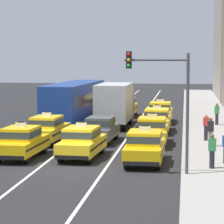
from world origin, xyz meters
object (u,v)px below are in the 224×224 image
(pedestrian_near_crosswalk, at_px, (206,127))
(pedestrian_far_corner, at_px, (217,114))
(taxi_right_nearest, at_px, (145,146))
(taxi_left_second, at_px, (47,129))
(box_truck_center_third, at_px, (115,103))
(taxi_right_second, at_px, (152,130))
(sedan_left_fourth, at_px, (94,103))
(pedestrian_mid_block, at_px, (211,132))
(bus_left_third, at_px, (75,101))
(taxi_center_nearest, at_px, (82,142))
(taxi_left_nearest, at_px, (22,142))
(taxi_right_third, at_px, (157,120))
(taxi_right_fourth, at_px, (160,112))
(sedan_center_second, at_px, (100,129))
(pedestrian_by_storefront, at_px, (212,151))
(traffic_light_pole, at_px, (166,91))

(pedestrian_near_crosswalk, distance_m, pedestrian_far_corner, 8.13)
(taxi_right_nearest, height_order, pedestrian_near_crosswalk, taxi_right_nearest)
(taxi_left_second, distance_m, box_truck_center_third, 9.05)
(taxi_right_second, relative_size, pedestrian_far_corner, 2.81)
(sedan_left_fourth, relative_size, pedestrian_mid_block, 2.62)
(bus_left_third, distance_m, taxi_right_second, 11.74)
(box_truck_center_third, bearing_deg, taxi_center_nearest, -90.65)
(taxi_left_nearest, relative_size, box_truck_center_third, 0.66)
(taxi_right_third, relative_size, taxi_right_fourth, 1.00)
(taxi_left_nearest, distance_m, box_truck_center_third, 14.08)
(sedan_left_fourth, bearing_deg, taxi_right_second, -70.87)
(sedan_center_second, relative_size, taxi_right_second, 0.96)
(taxi_left_nearest, height_order, pedestrian_by_storefront, taxi_left_nearest)
(taxi_right_nearest, bearing_deg, taxi_right_fourth, 89.96)
(taxi_right_nearest, height_order, pedestrian_mid_block, taxi_right_nearest)
(taxi_left_nearest, height_order, pedestrian_far_corner, taxi_left_nearest)
(taxi_left_nearest, distance_m, sedan_center_second, 6.80)
(taxi_left_nearest, height_order, taxi_right_second, same)
(taxi_right_third, height_order, pedestrian_near_crosswalk, taxi_right_third)
(pedestrian_mid_block, bearing_deg, traffic_light_pole, -106.52)
(box_truck_center_third, xyz_separation_m, taxi_right_third, (3.26, -2.68, -0.90))
(pedestrian_far_corner, relative_size, traffic_light_pole, 0.29)
(sedan_left_fourth, distance_m, taxi_right_nearest, 25.73)
(pedestrian_mid_block, bearing_deg, taxi_right_fourth, 105.60)
(taxi_center_nearest, distance_m, traffic_light_pole, 6.71)
(sedan_center_second, xyz_separation_m, taxi_right_nearest, (3.24, -6.66, 0.03))
(bus_left_third, xyz_separation_m, box_truck_center_third, (3.39, -1.30, -0.04))
(taxi_left_nearest, bearing_deg, sedan_left_fourth, 89.99)
(taxi_left_second, relative_size, taxi_right_nearest, 1.01)
(taxi_left_nearest, bearing_deg, taxi_right_fourth, 68.43)
(bus_left_third, xyz_separation_m, taxi_right_second, (6.64, -9.64, -0.94))
(sedan_left_fourth, height_order, pedestrian_mid_block, pedestrian_mid_block)
(taxi_right_fourth, bearing_deg, taxi_left_nearest, -111.57)
(taxi_right_second, distance_m, pedestrian_far_corner, 10.24)
(taxi_left_nearest, relative_size, taxi_center_nearest, 1.00)
(sedan_left_fourth, height_order, taxi_center_nearest, taxi_center_nearest)
(box_truck_center_third, height_order, pedestrian_far_corner, box_truck_center_third)
(taxi_right_third, bearing_deg, bus_left_third, 149.13)
(box_truck_center_third, relative_size, traffic_light_pole, 1.25)
(taxi_center_nearest, distance_m, pedestrian_far_corner, 16.17)
(sedan_center_second, height_order, traffic_light_pole, traffic_light_pole)
(taxi_left_second, bearing_deg, taxi_right_fourth, 60.27)
(sedan_center_second, xyz_separation_m, pedestrian_by_storefront, (6.47, -8.15, 0.12))
(sedan_center_second, bearing_deg, pedestrian_near_crosswalk, 5.23)
(sedan_left_fourth, height_order, box_truck_center_third, box_truck_center_third)
(taxi_right_fourth, bearing_deg, traffic_light_pole, -86.89)
(pedestrian_near_crosswalk, height_order, traffic_light_pole, traffic_light_pole)
(taxi_left_second, bearing_deg, pedestrian_mid_block, -5.64)
(taxi_left_nearest, relative_size, sedan_left_fourth, 1.05)
(taxi_right_second, height_order, pedestrian_by_storefront, taxi_right_second)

